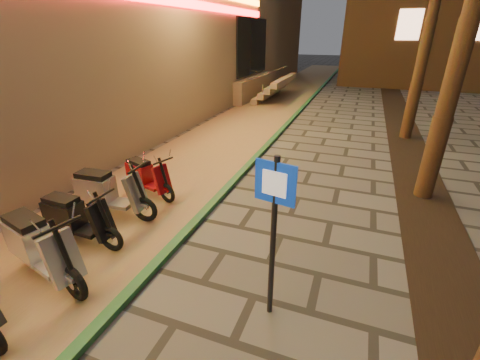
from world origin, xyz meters
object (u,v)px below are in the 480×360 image
at_px(pedestrian_sign, 274,219).
at_px(scooter_7, 75,218).
at_px(scooter_6, 39,247).
at_px(scooter_8, 107,192).
at_px(scooter_9, 146,176).

xyz_separation_m(pedestrian_sign, scooter_7, (-3.77, 0.36, -1.01)).
distance_m(scooter_6, scooter_8, 1.91).
bearing_deg(scooter_6, scooter_9, 107.46).
bearing_deg(pedestrian_sign, scooter_8, 171.74).
bearing_deg(pedestrian_sign, scooter_7, -174.90).
xyz_separation_m(scooter_7, scooter_8, (-0.11, 0.96, 0.05)).
height_order(pedestrian_sign, scooter_6, pedestrian_sign).
bearing_deg(pedestrian_sign, scooter_6, -160.51).
relative_size(scooter_6, scooter_7, 1.13).
xyz_separation_m(scooter_8, scooter_9, (0.14, 1.13, -0.08)).
bearing_deg(scooter_7, scooter_8, 97.21).
bearing_deg(scooter_7, scooter_9, 90.05).
relative_size(pedestrian_sign, scooter_7, 1.43).
bearing_deg(scooter_9, pedestrian_sign, -16.40).
relative_size(pedestrian_sign, scooter_8, 1.30).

